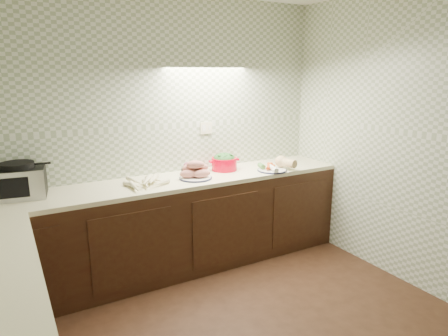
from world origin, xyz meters
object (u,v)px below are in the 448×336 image
toaster_oven (19,181)px  parsnip_pile (144,181)px  onion_bowl (189,170)px  sweet_potato_plate (195,172)px  dutch_oven (224,162)px  veg_plate (276,165)px

toaster_oven → parsnip_pile: (0.99, -0.14, -0.10)m
parsnip_pile → onion_bowl: 0.52m
toaster_oven → onion_bowl: toaster_oven is taller
parsnip_pile → sweet_potato_plate: sweet_potato_plate is taller
parsnip_pile → dutch_oven: size_ratio=1.20×
onion_bowl → veg_plate: veg_plate is taller
dutch_oven → veg_plate: dutch_oven is taller
sweet_potato_plate → parsnip_pile: bearing=175.0°
parsnip_pile → sweet_potato_plate: bearing=-5.0°
toaster_oven → sweet_potato_plate: (1.48, -0.18, -0.07)m
onion_bowl → veg_plate: 0.90m
toaster_oven → onion_bowl: size_ratio=2.76×
toaster_oven → parsnip_pile: bearing=1.3°
veg_plate → sweet_potato_plate: bearing=173.6°
sweet_potato_plate → onion_bowl: 0.17m
parsnip_pile → dutch_oven: (0.89, 0.11, 0.06)m
sweet_potato_plate → veg_plate: bearing=-6.4°
sweet_potato_plate → veg_plate: (0.87, -0.10, -0.01)m
parsnip_pile → onion_bowl: onion_bowl is taller
onion_bowl → dutch_oven: size_ratio=0.50×
parsnip_pile → sweet_potato_plate: (0.49, -0.04, 0.03)m
parsnip_pile → dutch_oven: dutch_oven is taller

